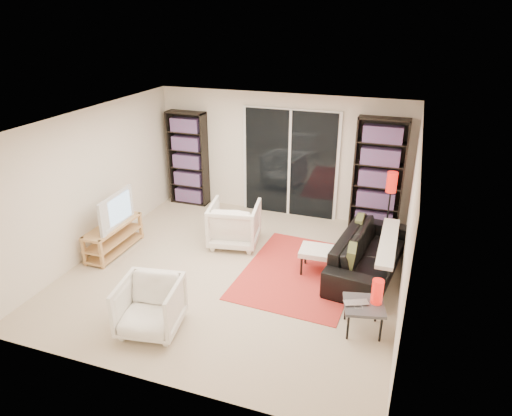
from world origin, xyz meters
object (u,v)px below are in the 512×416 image
object	(u,v)px
bookshelf_right	(378,175)
armchair_back	(234,224)
sofa	(369,253)
armchair_front	(150,306)
floor_lamp	(391,190)
ottoman	(318,252)
side_table	(364,307)
bookshelf_left	(188,159)
tv_stand	(114,237)

from	to	relation	value
bookshelf_right	armchair_back	world-z (taller)	bookshelf_right
sofa	armchair_front	xyz separation A→B (m)	(-2.46, -2.38, 0.04)
armchair_front	floor_lamp	bearing A→B (deg)	43.55
bookshelf_right	ottoman	bearing A→B (deg)	-109.07
armchair_front	ottoman	xyz separation A→B (m)	(1.72, 2.10, -0.01)
sofa	side_table	distance (m)	1.52
bookshelf_left	tv_stand	world-z (taller)	bookshelf_left
armchair_back	side_table	xyz separation A→B (m)	(2.43, -1.68, -0.03)
tv_stand	armchair_front	size ratio (longest dim) A/B	1.57
bookshelf_left	bookshelf_right	world-z (taller)	bookshelf_right
sofa	floor_lamp	distance (m)	1.31
bookshelf_left	tv_stand	xyz separation A→B (m)	(-0.23, -2.40, -0.71)
bookshelf_left	armchair_back	size ratio (longest dim) A/B	2.29
bookshelf_right	bookshelf_left	bearing A→B (deg)	180.00
ottoman	tv_stand	bearing A→B (deg)	-172.15
side_table	armchair_back	bearing A→B (deg)	145.25
armchair_front	floor_lamp	xyz separation A→B (m)	(2.65, 3.49, 0.64)
armchair_back	side_table	bearing A→B (deg)	135.23
bookshelf_right	side_table	world-z (taller)	bookshelf_right
bookshelf_left	floor_lamp	bearing A→B (deg)	-7.43
tv_stand	floor_lamp	bearing A→B (deg)	23.19
sofa	tv_stand	bearing A→B (deg)	107.88
tv_stand	armchair_back	world-z (taller)	armchair_back
sofa	armchair_back	xyz separation A→B (m)	(-2.32, 0.17, 0.07)
bookshelf_right	side_table	size ratio (longest dim) A/B	3.50
bookshelf_right	ottoman	size ratio (longest dim) A/B	3.67
armchair_back	ottoman	distance (m)	1.64
side_table	floor_lamp	size ratio (longest dim) A/B	0.46
armchair_back	floor_lamp	distance (m)	2.74
armchair_front	side_table	world-z (taller)	armchair_front
bookshelf_left	sofa	size ratio (longest dim) A/B	0.91
ottoman	sofa	bearing A→B (deg)	20.79
armchair_front	side_table	distance (m)	2.71
bookshelf_left	bookshelf_right	distance (m)	3.85
tv_stand	ottoman	bearing A→B (deg)	7.85
sofa	floor_lamp	world-z (taller)	floor_lamp
bookshelf_right	floor_lamp	bearing A→B (deg)	-63.89
bookshelf_left	tv_stand	bearing A→B (deg)	-95.52
armchair_front	side_table	xyz separation A→B (m)	(2.57, 0.87, 0.01)
armchair_front	armchair_back	bearing A→B (deg)	77.57
bookshelf_right	floor_lamp	size ratio (longest dim) A/B	1.60
armchair_back	bookshelf_left	bearing A→B (deg)	-52.49
bookshelf_left	bookshelf_right	xyz separation A→B (m)	(3.85, -0.00, 0.07)
sofa	armchair_front	bearing A→B (deg)	141.68
tv_stand	armchair_front	distance (m)	2.36
armchair_front	tv_stand	bearing A→B (deg)	126.89
bookshelf_left	ottoman	size ratio (longest dim) A/B	3.41
bookshelf_right	side_table	distance (m)	3.23
bookshelf_left	side_table	world-z (taller)	bookshelf_left
bookshelf_right	floor_lamp	world-z (taller)	bookshelf_right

